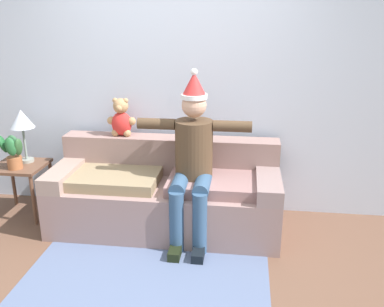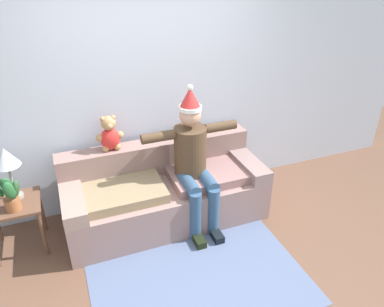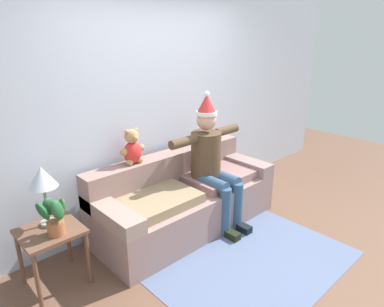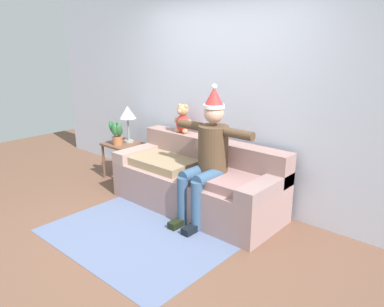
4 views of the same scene
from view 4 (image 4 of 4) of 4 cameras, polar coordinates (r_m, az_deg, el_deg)
ground_plane at (r=3.96m, az=-9.16°, el=-12.89°), size 10.00×10.00×0.00m
back_wall at (r=4.61m, az=5.18°, el=9.31°), size 7.00×0.10×2.70m
couch at (r=4.47m, az=0.92°, el=-4.37°), size 2.14×0.85×0.82m
person_seated at (r=4.04m, az=2.48°, el=0.02°), size 1.02×0.77×1.53m
teddy_bear at (r=4.78m, az=-1.45°, el=5.25°), size 0.29×0.17×0.38m
side_table at (r=5.50m, az=-10.73°, el=0.72°), size 0.50×0.47×0.54m
table_lamp at (r=5.41m, az=-10.02°, el=6.07°), size 0.24×0.24×0.54m
potted_plant at (r=5.36m, az=-11.68°, el=3.17°), size 0.27×0.21×0.35m
area_rug at (r=3.96m, az=-8.99°, el=-12.76°), size 1.93×1.31×0.01m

